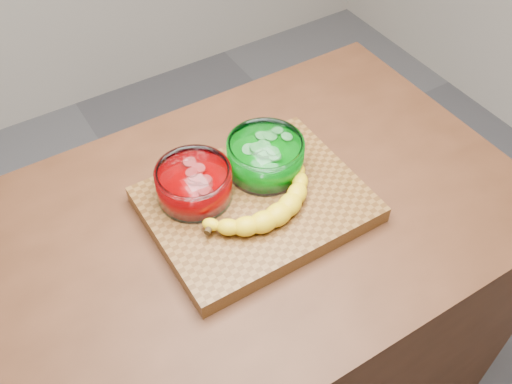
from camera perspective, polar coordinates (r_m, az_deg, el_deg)
counter at (r=1.61m, az=-0.00°, el=-12.31°), size 1.20×0.80×0.90m
cutting_board at (r=1.23m, az=-0.00°, el=-1.26°), size 0.45×0.35×0.04m
bowl_red at (r=1.20m, az=-6.21°, el=0.82°), size 0.16×0.16×0.07m
bowl_green at (r=1.25m, az=0.95°, el=3.55°), size 0.17×0.17×0.08m
banana at (r=1.17m, az=0.73°, el=-1.16°), size 0.31×0.15×0.04m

